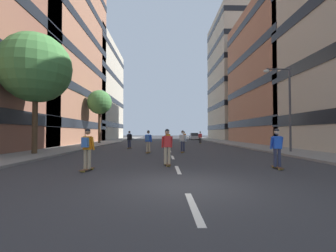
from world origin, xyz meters
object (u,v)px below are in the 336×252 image
(street_tree_mid, at_px, (100,103))
(skater_8, at_px, (183,140))
(streetlamp_right, at_px, (285,100))
(skater_0, at_px, (277,147))
(skater_5, at_px, (167,136))
(skater_2, at_px, (129,136))
(skater_10, at_px, (167,145))
(street_tree_near, at_px, (36,68))
(skater_3, at_px, (184,136))
(skater_9, at_px, (87,147))
(skater_6, at_px, (148,140))
(skater_1, at_px, (129,138))
(skater_4, at_px, (200,137))
(skater_7, at_px, (168,138))
(parked_car_near, at_px, (194,137))

(street_tree_mid, distance_m, skater_8, 18.79)
(street_tree_mid, height_order, streetlamp_right, street_tree_mid)
(skater_0, relative_size, skater_5, 1.00)
(skater_2, relative_size, skater_8, 1.00)
(skater_2, bearing_deg, skater_10, -77.81)
(street_tree_near, height_order, skater_8, street_tree_near)
(skater_3, relative_size, skater_9, 1.00)
(skater_3, bearing_deg, skater_6, -103.43)
(street_tree_mid, distance_m, skater_1, 12.29)
(skater_5, bearing_deg, skater_4, -63.32)
(skater_5, bearing_deg, skater_6, -94.36)
(streetlamp_right, distance_m, skater_3, 21.35)
(skater_1, bearing_deg, street_tree_mid, 119.99)
(skater_2, xyz_separation_m, skater_10, (5.23, -24.23, -0.03))
(skater_7, distance_m, skater_10, 14.49)
(skater_9, bearing_deg, skater_8, 61.59)
(skater_3, distance_m, skater_9, 29.02)
(skater_8, height_order, skater_9, same)
(street_tree_mid, bearing_deg, skater_10, -67.31)
(skater_3, relative_size, skater_8, 1.00)
(streetlamp_right, distance_m, skater_5, 27.17)
(street_tree_near, xyz_separation_m, skater_0, (14.03, -6.39, -5.18))
(skater_2, relative_size, skater_9, 1.00)
(streetlamp_right, relative_size, skater_5, 3.65)
(skater_1, height_order, skater_10, same)
(skater_7, bearing_deg, skater_10, -91.63)
(skater_2, bearing_deg, skater_0, -68.38)
(street_tree_near, relative_size, street_tree_mid, 1.13)
(parked_car_near, relative_size, skater_5, 2.47)
(skater_1, relative_size, skater_7, 1.00)
(parked_car_near, distance_m, skater_9, 43.76)
(street_tree_near, bearing_deg, skater_2, 78.18)
(parked_car_near, distance_m, skater_8, 34.18)
(street_tree_near, height_order, skater_7, street_tree_near)
(street_tree_near, relative_size, skater_0, 4.77)
(street_tree_near, relative_size, skater_4, 4.77)
(skater_3, height_order, skater_8, same)
(skater_0, distance_m, skater_6, 10.11)
(skater_7, relative_size, skater_8, 1.00)
(skater_3, height_order, skater_4, same)
(streetlamp_right, distance_m, skater_0, 9.35)
(streetlamp_right, xyz_separation_m, skater_2, (-14.54, 17.79, -3.12))
(street_tree_mid, height_order, skater_10, street_tree_mid)
(skater_5, bearing_deg, skater_8, -88.10)
(skater_6, bearing_deg, skater_9, -103.60)
(street_tree_mid, distance_m, skater_3, 14.32)
(skater_4, relative_size, skater_10, 1.00)
(parked_car_near, distance_m, skater_2, 20.74)
(skater_0, bearing_deg, skater_8, 112.15)
(skater_5, bearing_deg, skater_1, -101.85)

